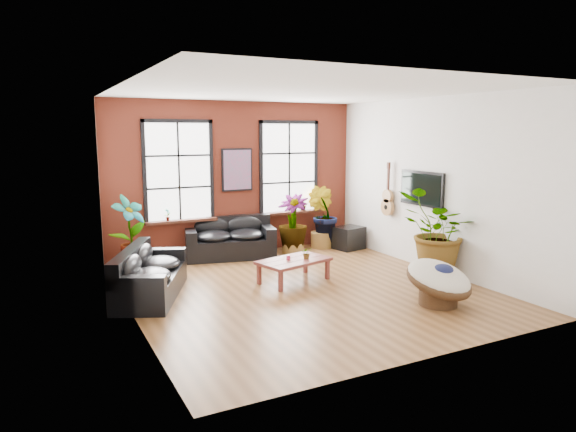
% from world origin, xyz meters
% --- Properties ---
extents(room, '(6.04, 6.54, 3.54)m').
position_xyz_m(room, '(0.00, 0.15, 1.75)').
color(room, brown).
rests_on(room, ground).
extents(sofa_back, '(2.14, 1.38, 0.91)m').
position_xyz_m(sofa_back, '(-0.32, 2.91, 0.41)').
color(sofa_back, black).
rests_on(sofa_back, ground).
extents(sofa_left, '(1.69, 2.29, 0.83)m').
position_xyz_m(sofa_left, '(-2.58, 0.84, 0.38)').
color(sofa_left, black).
rests_on(sofa_left, ground).
extents(coffee_table, '(1.49, 1.08, 0.52)m').
position_xyz_m(coffee_table, '(0.07, 0.49, 0.38)').
color(coffee_table, maroon).
rests_on(coffee_table, ground).
extents(papasan_chair, '(1.34, 1.35, 0.81)m').
position_xyz_m(papasan_chair, '(1.56, -1.76, 0.41)').
color(papasan_chair, '#402916').
rests_on(papasan_chair, ground).
extents(poster, '(0.74, 0.06, 0.98)m').
position_xyz_m(poster, '(0.00, 3.18, 1.95)').
color(poster, black).
rests_on(poster, room).
extents(tv_wall_unit, '(0.13, 1.86, 1.20)m').
position_xyz_m(tv_wall_unit, '(2.93, 0.60, 1.54)').
color(tv_wall_unit, black).
rests_on(tv_wall_unit, room).
extents(media_box, '(0.75, 0.67, 0.55)m').
position_xyz_m(media_box, '(2.54, 2.34, 0.27)').
color(media_box, black).
rests_on(media_box, ground).
extents(pot_back_left, '(0.63, 0.63, 0.38)m').
position_xyz_m(pot_back_left, '(-2.51, 2.61, 0.19)').
color(pot_back_left, olive).
rests_on(pot_back_left, ground).
extents(pot_back_right, '(0.59, 0.59, 0.39)m').
position_xyz_m(pot_back_right, '(2.04, 2.78, 0.19)').
color(pot_back_right, olive).
rests_on(pot_back_right, ground).
extents(pot_right_wall, '(0.70, 0.70, 0.42)m').
position_xyz_m(pot_right_wall, '(2.62, -0.60, 0.21)').
color(pot_right_wall, olive).
rests_on(pot_right_wall, ground).
extents(pot_mid, '(0.52, 0.52, 0.37)m').
position_xyz_m(pot_mid, '(1.11, 2.53, 0.19)').
color(pot_mid, olive).
rests_on(pot_mid, ground).
extents(floor_plant_back_left, '(0.90, 0.82, 1.42)m').
position_xyz_m(floor_plant_back_left, '(-2.54, 2.64, 0.86)').
color(floor_plant_back_left, '#1B4B14').
rests_on(floor_plant_back_left, ground).
extents(floor_plant_back_right, '(0.91, 0.95, 1.34)m').
position_xyz_m(floor_plant_back_right, '(2.06, 2.80, 0.82)').
color(floor_plant_back_right, '#1B4B14').
rests_on(floor_plant_back_right, ground).
extents(floor_plant_right_wall, '(1.52, 1.36, 1.54)m').
position_xyz_m(floor_plant_right_wall, '(2.59, -0.59, 0.93)').
color(floor_plant_right_wall, '#1B4B14').
rests_on(floor_plant_right_wall, ground).
extents(floor_plant_mid, '(0.99, 0.99, 1.25)m').
position_xyz_m(floor_plant_mid, '(1.11, 2.53, 0.76)').
color(floor_plant_mid, '#1B4B14').
rests_on(floor_plant_mid, ground).
extents(table_plant, '(0.25, 0.24, 0.22)m').
position_xyz_m(table_plant, '(0.31, 0.42, 0.54)').
color(table_plant, '#1B4B14').
rests_on(table_plant, coffee_table).
extents(sill_plant_left, '(0.17, 0.17, 0.27)m').
position_xyz_m(sill_plant_left, '(-1.65, 3.13, 1.04)').
color(sill_plant_left, '#1B4B14').
rests_on(sill_plant_left, room).
extents(sill_plant_right, '(0.19, 0.19, 0.27)m').
position_xyz_m(sill_plant_right, '(1.70, 3.13, 1.04)').
color(sill_plant_right, '#1B4B14').
rests_on(sill_plant_right, room).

